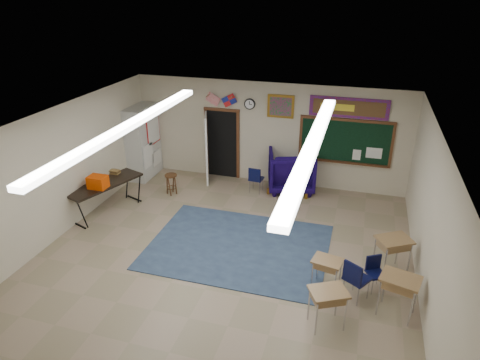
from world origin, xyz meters
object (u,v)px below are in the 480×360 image
(wingback_armchair, at_px, (291,170))
(student_desk_front_left, at_px, (326,272))
(student_desk_front_right, at_px, (392,253))
(wooden_stool, at_px, (171,184))
(folding_table, at_px, (106,196))

(wingback_armchair, xyz_separation_m, student_desk_front_left, (1.46, -4.27, -0.22))
(student_desk_front_right, height_order, wooden_stool, student_desk_front_right)
(student_desk_front_left, bearing_deg, student_desk_front_right, 48.75)
(wingback_armchair, distance_m, folding_table, 5.15)
(wingback_armchair, bearing_deg, wooden_stool, 7.53)
(wingback_armchair, xyz_separation_m, wooden_stool, (-3.18, -1.29, -0.28))
(student_desk_front_right, height_order, folding_table, folding_table)
(student_desk_front_left, relative_size, wooden_stool, 1.11)
(student_desk_front_left, distance_m, student_desk_front_right, 1.54)
(student_desk_front_left, xyz_separation_m, folding_table, (-5.82, 1.52, 0.08))
(student_desk_front_left, relative_size, folding_table, 0.31)
(student_desk_front_right, distance_m, wooden_stool, 6.23)
(wingback_armchair, relative_size, student_desk_front_right, 1.57)
(wingback_armchair, xyz_separation_m, student_desk_front_right, (2.69, -3.35, -0.15))
(folding_table, bearing_deg, student_desk_front_left, 5.13)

